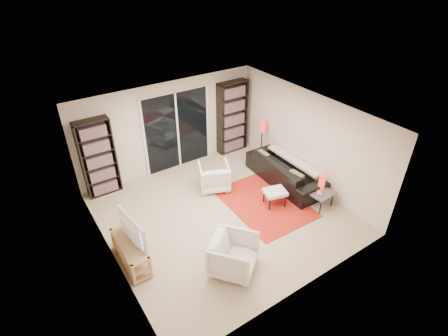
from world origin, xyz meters
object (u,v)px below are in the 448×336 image
(bookshelf_left, at_px, (98,158))
(sofa, at_px, (285,171))
(ottoman, at_px, (275,193))
(side_table, at_px, (320,193))
(bookshelf_right, at_px, (232,117))
(floor_lamp, at_px, (262,131))
(armchair_front, at_px, (234,255))
(tv_stand, at_px, (131,252))
(armchair_back, at_px, (214,176))

(bookshelf_left, distance_m, sofa, 4.59)
(ottoman, xyz_separation_m, side_table, (0.84, -0.60, 0.02))
(bookshelf_left, height_order, bookshelf_right, bookshelf_right)
(floor_lamp, bearing_deg, armchair_front, -135.92)
(sofa, bearing_deg, side_table, -177.93)
(tv_stand, bearing_deg, floor_lamp, 20.02)
(tv_stand, xyz_separation_m, floor_lamp, (4.52, 1.65, 0.63))
(bookshelf_right, relative_size, armchair_back, 2.81)
(tv_stand, bearing_deg, sofa, 5.51)
(sofa, height_order, armchair_front, armchair_front)
(sofa, distance_m, ottoman, 1.03)
(bookshelf_right, distance_m, armchair_back, 2.14)
(bookshelf_right, relative_size, side_table, 3.58)
(tv_stand, height_order, armchair_front, armchair_front)
(bookshelf_right, relative_size, armchair_front, 2.57)
(bookshelf_right, bearing_deg, side_table, -87.27)
(tv_stand, height_order, sofa, sofa)
(bookshelf_left, height_order, sofa, bookshelf_left)
(sofa, height_order, floor_lamp, floor_lamp)
(armchair_back, bearing_deg, side_table, 153.14)
(tv_stand, xyz_separation_m, side_table, (4.31, -0.78, 0.10))
(bookshelf_left, height_order, armchair_front, bookshelf_left)
(armchair_back, bearing_deg, bookshelf_left, -6.58)
(sofa, distance_m, side_table, 1.19)
(ottoman, distance_m, floor_lamp, 2.17)
(armchair_front, distance_m, floor_lamp, 4.19)
(sofa, bearing_deg, armchair_back, 66.90)
(armchair_back, height_order, side_table, armchair_back)
(armchair_front, height_order, floor_lamp, floor_lamp)
(bookshelf_right, bearing_deg, ottoman, -104.08)
(floor_lamp, bearing_deg, bookshelf_right, 112.04)
(ottoman, distance_m, side_table, 1.04)
(sofa, relative_size, ottoman, 3.89)
(tv_stand, distance_m, armchair_front, 1.98)
(armchair_back, height_order, armchair_front, armchair_front)
(bookshelf_left, bearing_deg, tv_stand, -96.65)
(bookshelf_right, distance_m, floor_lamp, 0.99)
(bookshelf_right, bearing_deg, sofa, -85.64)
(tv_stand, bearing_deg, side_table, -10.25)
(bookshelf_right, relative_size, tv_stand, 1.78)
(floor_lamp, bearing_deg, ottoman, -120.02)
(bookshelf_right, height_order, armchair_back, bookshelf_right)
(tv_stand, xyz_separation_m, armchair_back, (2.65, 1.20, 0.08))
(bookshelf_right, xyz_separation_m, floor_lamp, (0.37, -0.91, -0.16))
(bookshelf_right, xyz_separation_m, sofa, (0.16, -2.14, -0.72))
(tv_stand, relative_size, armchair_back, 1.58)
(armchair_back, xyz_separation_m, ottoman, (0.81, -1.38, 0.00))
(armchair_back, xyz_separation_m, floor_lamp, (1.86, 0.44, 0.55))
(bookshelf_left, relative_size, bookshelf_right, 0.93)
(armchair_front, relative_size, ottoman, 1.39)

